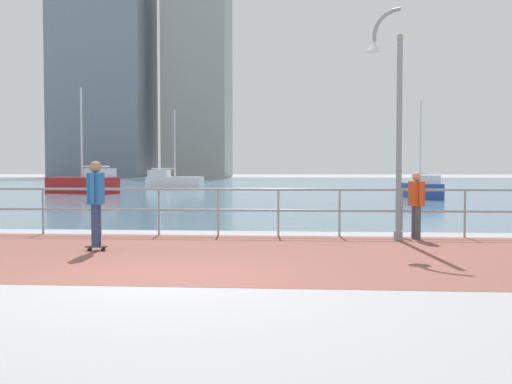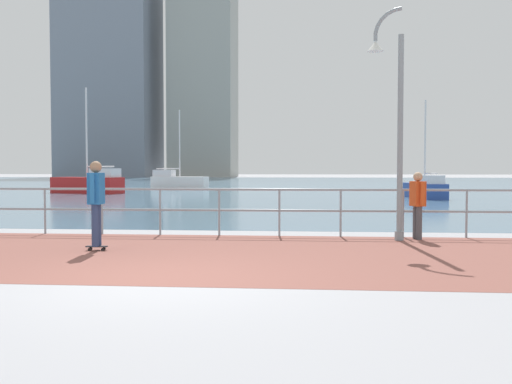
{
  "view_description": "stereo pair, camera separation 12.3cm",
  "coord_description": "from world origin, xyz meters",
  "px_view_note": "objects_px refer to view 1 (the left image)",
  "views": [
    {
      "loc": [
        1.84,
        -7.8,
        1.55
      ],
      "look_at": [
        1.04,
        3.16,
        1.1
      ],
      "focal_mm": 39.9,
      "sensor_mm": 36.0,
      "label": 1
    },
    {
      "loc": [
        1.97,
        -7.79,
        1.55
      ],
      "look_at": [
        1.04,
        3.16,
        1.1
      ],
      "focal_mm": 39.9,
      "sensor_mm": 36.0,
      "label": 2
    }
  ],
  "objects_px": {
    "sailboat_white": "(421,189)",
    "sailboat_teal": "(84,183)",
    "lamppost": "(391,112)",
    "bystander": "(416,200)",
    "sailboat_red": "(173,181)",
    "skateboarder": "(96,197)"
  },
  "relations": [
    {
      "from": "skateboarder",
      "to": "sailboat_white",
      "type": "bearing_deg",
      "value": 62.84
    },
    {
      "from": "skateboarder",
      "to": "sailboat_red",
      "type": "bearing_deg",
      "value": 100.12
    },
    {
      "from": "lamppost",
      "to": "bystander",
      "type": "height_order",
      "value": "lamppost"
    },
    {
      "from": "sailboat_red",
      "to": "sailboat_teal",
      "type": "height_order",
      "value": "sailboat_teal"
    },
    {
      "from": "lamppost",
      "to": "sailboat_teal",
      "type": "relative_size",
      "value": 0.75
    },
    {
      "from": "skateboarder",
      "to": "sailboat_teal",
      "type": "xyz_separation_m",
      "value": [
        -9.64,
        24.48,
        -0.38
      ]
    },
    {
      "from": "bystander",
      "to": "sailboat_teal",
      "type": "distance_m",
      "value": 27.37
    },
    {
      "from": "sailboat_red",
      "to": "bystander",
      "type": "bearing_deg",
      "value": -68.37
    },
    {
      "from": "bystander",
      "to": "sailboat_white",
      "type": "bearing_deg",
      "value": 77.69
    },
    {
      "from": "bystander",
      "to": "sailboat_white",
      "type": "xyz_separation_m",
      "value": [
        3.86,
        17.69,
        -0.36
      ]
    },
    {
      "from": "sailboat_white",
      "to": "sailboat_teal",
      "type": "xyz_separation_m",
      "value": [
        -19.89,
        4.49,
        0.14
      ]
    },
    {
      "from": "lamppost",
      "to": "sailboat_red",
      "type": "relative_size",
      "value": 0.81
    },
    {
      "from": "bystander",
      "to": "sailboat_red",
      "type": "relative_size",
      "value": 0.24
    },
    {
      "from": "bystander",
      "to": "sailboat_red",
      "type": "bearing_deg",
      "value": 111.63
    },
    {
      "from": "lamppost",
      "to": "bystander",
      "type": "distance_m",
      "value": 2.01
    },
    {
      "from": "lamppost",
      "to": "skateboarder",
      "type": "height_order",
      "value": "lamppost"
    },
    {
      "from": "sailboat_white",
      "to": "sailboat_teal",
      "type": "distance_m",
      "value": 20.39
    },
    {
      "from": "skateboarder",
      "to": "bystander",
      "type": "relative_size",
      "value": 1.15
    },
    {
      "from": "skateboarder",
      "to": "bystander",
      "type": "height_order",
      "value": "skateboarder"
    },
    {
      "from": "sailboat_white",
      "to": "sailboat_red",
      "type": "bearing_deg",
      "value": 140.22
    },
    {
      "from": "bystander",
      "to": "lamppost",
      "type": "bearing_deg",
      "value": -161.27
    },
    {
      "from": "lamppost",
      "to": "sailboat_white",
      "type": "relative_size",
      "value": 0.97
    }
  ]
}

